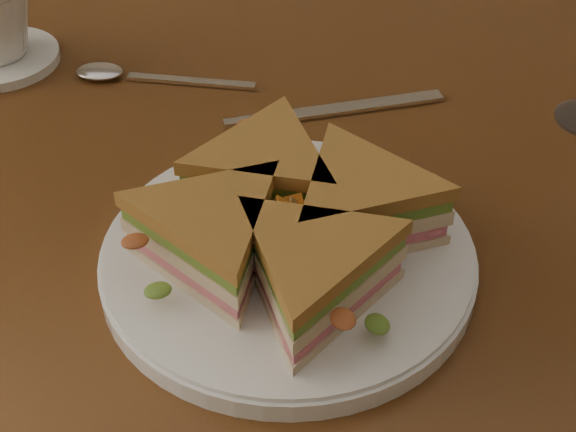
{
  "coord_description": "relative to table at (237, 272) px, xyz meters",
  "views": [
    {
      "loc": [
        0.11,
        -0.52,
        1.17
      ],
      "look_at": [
        0.06,
        -0.09,
        0.8
      ],
      "focal_mm": 50.0,
      "sensor_mm": 36.0,
      "label": 1
    }
  ],
  "objects": [
    {
      "name": "table",
      "position": [
        0.0,
        0.0,
        0.0
      ],
      "size": [
        1.2,
        0.8,
        0.75
      ],
      "color": "#3C200D",
      "rests_on": "ground"
    },
    {
      "name": "plate",
      "position": [
        0.06,
        -0.09,
        0.11
      ],
      "size": [
        0.28,
        0.28,
        0.02
      ],
      "primitive_type": "cylinder",
      "color": "white",
      "rests_on": "table"
    },
    {
      "name": "sandwich_wedges",
      "position": [
        0.06,
        -0.09,
        0.14
      ],
      "size": [
        0.28,
        0.28,
        0.06
      ],
      "color": "beige",
      "rests_on": "plate"
    },
    {
      "name": "crisps_mound",
      "position": [
        0.06,
        -0.09,
        0.14
      ],
      "size": [
        0.09,
        0.09,
        0.05
      ],
      "primitive_type": null,
      "color": "#C86919",
      "rests_on": "plate"
    },
    {
      "name": "spoon",
      "position": [
        -0.14,
        0.16,
        0.1
      ],
      "size": [
        0.18,
        0.03,
        0.01
      ],
      "rotation": [
        0.0,
        0.0,
        -0.04
      ],
      "color": "silver",
      "rests_on": "table"
    },
    {
      "name": "knife",
      "position": [
        0.07,
        0.12,
        0.1
      ],
      "size": [
        0.21,
        0.09,
        0.0
      ],
      "rotation": [
        0.0,
        0.0,
        0.35
      ],
      "color": "silver",
      "rests_on": "table"
    }
  ]
}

